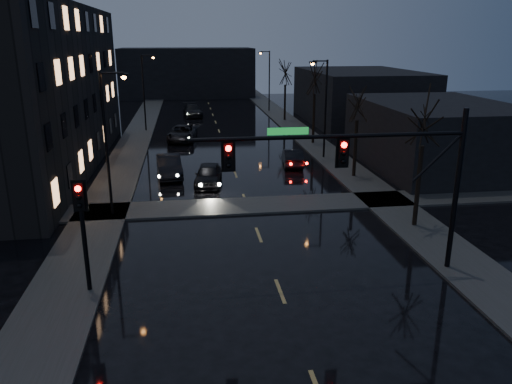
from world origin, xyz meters
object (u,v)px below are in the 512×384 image
object	(u,v)px
lead_car	(293,157)
oncoming_car_a	(208,175)
oncoming_car_b	(169,166)
oncoming_car_c	(182,133)
oncoming_car_d	(193,110)

from	to	relation	value
lead_car	oncoming_car_a	bearing A→B (deg)	40.52
oncoming_car_a	lead_car	bearing A→B (deg)	40.87
oncoming_car_b	oncoming_car_c	distance (m)	13.23
lead_car	oncoming_car_b	bearing A→B (deg)	18.92
oncoming_car_a	oncoming_car_d	xyz separation A→B (m)	(-0.51, 31.51, 0.05)
oncoming_car_b	lead_car	size ratio (longest dim) A/B	1.14
oncoming_car_d	lead_car	xyz separation A→B (m)	(7.34, -27.04, -0.10)
oncoming_car_b	oncoming_car_d	xyz separation A→B (m)	(2.18, 29.00, -0.00)
oncoming_car_b	oncoming_car_c	bearing A→B (deg)	80.35
oncoming_car_b	oncoming_car_c	size ratio (longest dim) A/B	0.87
oncoming_car_d	oncoming_car_a	bearing A→B (deg)	-94.35
oncoming_car_a	oncoming_car_c	bearing A→B (deg)	104.15
oncoming_car_d	lead_car	size ratio (longest dim) A/B	1.29
oncoming_car_a	oncoming_car_c	distance (m)	15.81
oncoming_car_c	lead_car	size ratio (longest dim) A/B	1.31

